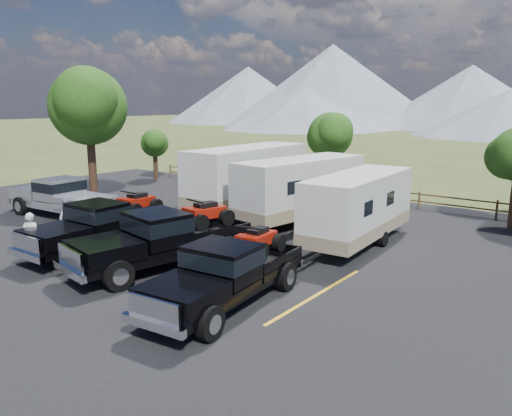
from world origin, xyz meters
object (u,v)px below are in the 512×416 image
Objects in this scene: rig_left at (104,224)px; trailer_left at (247,177)px; trailer_center at (300,189)px; person_a at (32,237)px; person_b at (68,220)px; rig_center at (164,237)px; pickup_silver at (62,197)px; tree_big_nw at (88,107)px; trailer_right at (358,208)px; rig_right at (227,271)px.

trailer_left reaches higher than rig_left.
person_a is at bearing -104.51° from trailer_center.
rig_center is at bearing -13.98° from person_b.
pickup_silver is 3.57× the size of person_b.
tree_big_nw reaches higher than rig_left.
rig_left is 3.49× the size of person_b.
rig_center is at bearing -25.16° from tree_big_nw.
trailer_left is 11.96m from person_a.
rig_left is 2.22m from person_b.
trailer_left is at bearing -128.33° from person_a.
person_a is (-8.64, -9.38, -0.62)m from trailer_right.
trailer_left is 1.47× the size of pickup_silver.
pickup_silver is (-14.21, 3.55, 0.04)m from rig_right.
trailer_center is at bearing 65.30° from rig_left.
trailer_left is at bearing 61.81° from person_b.
tree_big_nw is 6.37m from pickup_silver.
tree_big_nw is at bearing 179.73° from trailer_right.
rig_center reaches higher than rig_left.
rig_left reaches higher than pickup_silver.
rig_center is 4.17m from rig_right.
tree_big_nw is at bearing -79.92° from person_a.
pickup_silver is at bearing -54.83° from tree_big_nw.
rig_center is at bearing 157.63° from rig_right.
person_b is at bearing -147.58° from trailer_right.
rig_right is 8.54m from person_a.
rig_right is 0.70× the size of trailer_center.
trailer_right is (4.20, 6.87, 0.45)m from rig_center.
pickup_silver is at bearing -74.42° from person_a.
rig_right is at bearing -10.53° from rig_left.
tree_big_nw reaches higher than rig_center.
rig_left is 3.58× the size of person_a.
pickup_silver is at bearing 177.99° from rig_center.
trailer_right is at bearing 40.36° from rig_left.
pickup_silver is at bearing 159.17° from rig_left.
tree_big_nw reaches higher than person_b.
person_b is (-5.92, -8.86, -0.70)m from trailer_center.
rig_left is 0.98× the size of pickup_silver.
rig_right is at bearing 71.96° from pickup_silver.
person_b is at bearing 168.46° from rig_right.
trailer_left reaches higher than trailer_right.
rig_left is 0.93× the size of rig_center.
trailer_right is (7.68, 6.88, 0.49)m from rig_left.
rig_right is at bearing -55.15° from trailer_left.
rig_center is 3.84× the size of person_a.
pickup_silver reaches higher than person_b.
person_a is at bearing -112.51° from rig_left.
rig_right is 14.65m from pickup_silver.
rig_center is 0.84× the size of trailer_right.
rig_right is at bearing -60.96° from trailer_center.
rig_center is 5.11m from person_a.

